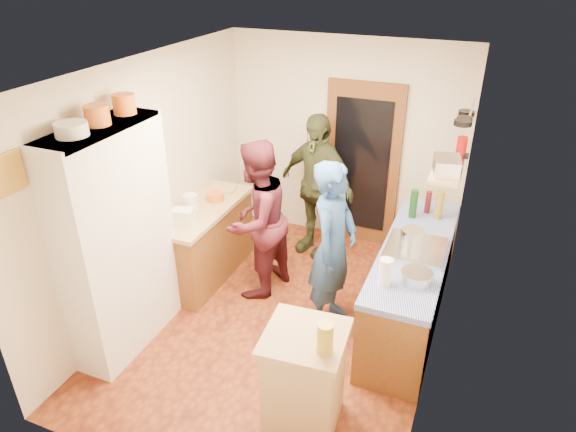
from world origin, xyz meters
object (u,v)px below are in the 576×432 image
Objects in this scene: person_hob at (335,249)px; person_back at (317,186)px; hutch_body at (118,242)px; right_counter_base at (411,287)px; person_left at (261,219)px; island_base at (304,382)px.

person_hob is 1.44m from person_back.
right_counter_base is (2.50, 1.30, -0.68)m from hutch_body.
right_counter_base is 1.24× the size of person_left.
person_back is at bearing 107.50° from island_base.
hutch_body is 1.53m from person_left.
person_hob is (1.78, 0.97, -0.21)m from hutch_body.
island_base is at bearing -167.04° from person_hob.
island_base is 2.75m from person_back.
person_back is at bearing 144.91° from right_counter_base.
person_back is (1.14, 2.26, -0.19)m from hutch_body.
person_hob is 0.96m from person_left.
person_back is at bearing 176.41° from person_left.
island_base is (-0.55, -1.62, 0.01)m from right_counter_base.
right_counter_base is 1.23× the size of person_hob.
person_hob is (-0.72, -0.33, 0.47)m from right_counter_base.
person_left is 1.04m from person_back.
person_left is (-1.09, 1.58, 0.46)m from island_base.
hutch_body is 1.00× the size of right_counter_base.
person_hob reaches higher than right_counter_base.
hutch_body is 2.90m from right_counter_base.
hutch_body is 1.21× the size of person_back.
hutch_body is at bearing -97.39° from person_back.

